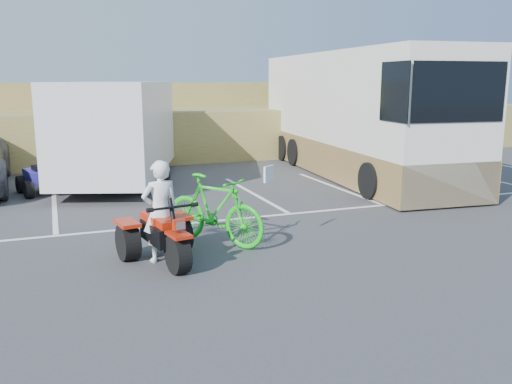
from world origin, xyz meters
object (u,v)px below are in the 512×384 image
object	(u,v)px
red_trike_atv	(165,263)
quad_atv_blue	(41,194)
cargo_trailer	(118,129)
rv_motorhome	(355,123)
green_dirt_bike	(214,210)
quad_atv_green	(149,186)
rider	(160,211)

from	to	relation	value
red_trike_atv	quad_atv_blue	xyz separation A→B (m)	(-2.16, 7.27, 0.00)
cargo_trailer	rv_motorhome	distance (m)	7.97
red_trike_atv	green_dirt_bike	size ratio (longest dim) A/B	0.77
cargo_trailer	quad_atv_green	distance (m)	2.07
cargo_trailer	rv_motorhome	bearing A→B (deg)	9.96
cargo_trailer	quad_atv_blue	world-z (taller)	cargo_trailer
red_trike_atv	green_dirt_bike	bearing A→B (deg)	24.78
rv_motorhome	quad_atv_blue	size ratio (longest dim) A/B	8.04
rider	quad_atv_green	world-z (taller)	rider
rider	cargo_trailer	bearing A→B (deg)	-101.93
red_trike_atv	quad_atv_green	bearing A→B (deg)	72.33
rv_motorhome	quad_atv_green	bearing A→B (deg)	-177.08
quad_atv_blue	red_trike_atv	bearing A→B (deg)	-88.05
cargo_trailer	quad_atv_blue	xyz separation A→B (m)	(-2.37, -1.03, -1.71)
green_dirt_bike	rv_motorhome	world-z (taller)	rv_motorhome
red_trike_atv	rv_motorhome	world-z (taller)	rv_motorhome
quad_atv_blue	rv_motorhome	bearing A→B (deg)	-15.37
cargo_trailer	rv_motorhome	size ratio (longest dim) A/B	0.63
rv_motorhome	quad_atv_blue	bearing A→B (deg)	-175.68
quad_atv_green	quad_atv_blue	bearing A→B (deg)	-153.97
green_dirt_bike	cargo_trailer	xyz separation A→B (m)	(-0.96, 7.47, 1.01)
cargo_trailer	quad_atv_blue	distance (m)	3.10
red_trike_atv	cargo_trailer	bearing A→B (deg)	78.29
red_trike_atv	rider	bearing A→B (deg)	90.00
rider	green_dirt_bike	size ratio (longest dim) A/B	0.79
rider	cargo_trailer	size ratio (longest dim) A/B	0.25
cargo_trailer	quad_atv_blue	size ratio (longest dim) A/B	5.09
quad_atv_blue	quad_atv_green	xyz separation A→B (m)	(3.12, 0.13, 0.00)
rider	cargo_trailer	xyz separation A→B (m)	(0.24, 8.15, 0.79)
rider	cargo_trailer	world-z (taller)	cargo_trailer
green_dirt_bike	cargo_trailer	world-z (taller)	cargo_trailer
green_dirt_bike	rv_motorhome	bearing A→B (deg)	5.88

